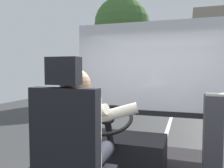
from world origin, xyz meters
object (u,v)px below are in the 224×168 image
object	(u,v)px
driver_seat	(72,164)
fare_box	(216,140)
bus_driver	(79,134)
steering_console	(119,151)

from	to	relation	value
driver_seat	fare_box	world-z (taller)	driver_seat
driver_seat	bus_driver	world-z (taller)	driver_seat
bus_driver	fare_box	distance (m)	1.47
steering_console	fare_box	world-z (taller)	fare_box
fare_box	driver_seat	bearing A→B (deg)	-134.09
steering_console	driver_seat	bearing A→B (deg)	-90.00
driver_seat	steering_console	xyz separation A→B (m)	(-0.00, 1.16, -0.32)
driver_seat	steering_console	world-z (taller)	driver_seat
bus_driver	steering_console	bearing A→B (deg)	90.00
fare_box	bus_driver	bearing A→B (deg)	-137.16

